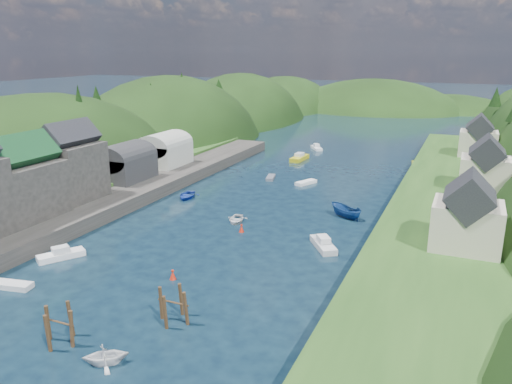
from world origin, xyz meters
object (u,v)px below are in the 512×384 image
at_px(piling_cluster_near, 60,329).
at_px(channel_buoy_near, 173,275).
at_px(piling_cluster_far, 174,308).
at_px(channel_buoy_far, 242,229).

xyz_separation_m(piling_cluster_near, channel_buoy_near, (1.96, 13.59, -0.84)).
height_order(piling_cluster_far, channel_buoy_near, piling_cluster_far).
bearing_deg(channel_buoy_far, channel_buoy_near, -92.47).
bearing_deg(piling_cluster_far, channel_buoy_far, 100.02).
height_order(channel_buoy_near, channel_buoy_far, same).
bearing_deg(channel_buoy_far, piling_cluster_near, -95.17).
bearing_deg(channel_buoy_near, channel_buoy_far, 87.53).
relative_size(piling_cluster_near, piling_cluster_far, 1.01).
xyz_separation_m(piling_cluster_far, channel_buoy_far, (-3.99, 22.59, -0.81)).
bearing_deg(piling_cluster_far, piling_cluster_near, -135.67).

